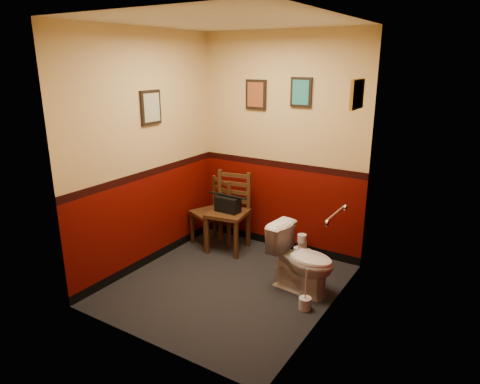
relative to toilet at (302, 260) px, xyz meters
name	(u,v)px	position (x,y,z in m)	size (l,w,h in m)	color
floor	(228,285)	(-0.72, -0.33, -0.35)	(2.20, 2.40, 0.00)	black
ceiling	(225,21)	(-0.72, -0.33, 2.35)	(2.20, 2.40, 0.00)	silver
wall_back	(281,145)	(-0.72, 0.87, 1.00)	(2.20, 2.70, 0.00)	#500703
wall_front	(141,196)	(-0.72, -1.53, 1.00)	(2.20, 2.70, 0.00)	#500703
wall_left	(146,153)	(-1.82, -0.33, 1.00)	(2.40, 2.70, 0.00)	#500703
wall_right	(332,181)	(0.38, -0.33, 1.00)	(2.40, 2.70, 0.00)	#500703
grab_bar	(335,215)	(0.35, -0.08, 0.60)	(0.05, 0.56, 0.06)	silver
framed_print_back_a	(256,95)	(-1.07, 0.85, 1.60)	(0.28, 0.04, 0.36)	black
framed_print_back_b	(301,92)	(-0.47, 0.85, 1.65)	(0.26, 0.04, 0.34)	black
framed_print_left	(151,107)	(-1.80, -0.23, 1.50)	(0.04, 0.30, 0.38)	black
framed_print_right	(357,94)	(0.36, 0.27, 1.70)	(0.04, 0.34, 0.28)	olive
toilet	(302,260)	(0.00, 0.00, 0.00)	(0.40, 0.72, 0.70)	white
toilet_brush	(305,303)	(0.19, -0.32, -0.28)	(0.12, 0.12, 0.44)	silver
chair_left	(213,212)	(-1.50, 0.49, 0.09)	(0.54, 0.54, 0.88)	#4A2B16
chair_right	(229,212)	(-1.23, 0.48, 0.15)	(0.53, 0.53, 1.00)	#4A2B16
handbag	(228,204)	(-1.22, 0.43, 0.27)	(0.31, 0.16, 0.23)	black
tp_stack	(302,247)	(-0.33, 0.76, -0.23)	(0.23, 0.14, 0.30)	silver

